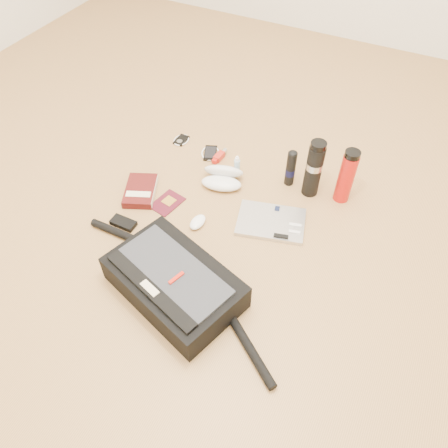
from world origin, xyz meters
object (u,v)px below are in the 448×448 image
object	(u,v)px
messenger_bag	(174,282)
thermos_red	(346,176)
thermos_black	(314,169)
book	(141,191)
laptop	(271,222)

from	to	relation	value
messenger_bag	thermos_red	bearing A→B (deg)	79.58
thermos_black	book	bearing A→B (deg)	-152.64
messenger_bag	book	xyz separation A→B (m)	(-0.41, 0.39, -0.05)
book	thermos_red	bearing A→B (deg)	1.26
book	thermos_black	distance (m)	0.79
messenger_bag	thermos_black	xyz separation A→B (m)	(0.28, 0.74, 0.08)
book	thermos_red	distance (m)	0.92
thermos_black	thermos_red	world-z (taller)	thermos_black
book	thermos_black	size ratio (longest dim) A/B	0.84
laptop	book	xyz separation A→B (m)	(-0.61, -0.10, 0.01)
laptop	thermos_black	size ratio (longest dim) A/B	1.16
book	thermos_red	size ratio (longest dim) A/B	0.89
messenger_bag	thermos_black	size ratio (longest dim) A/B	3.43
laptop	thermos_black	xyz separation A→B (m)	(0.08, 0.26, 0.13)
messenger_bag	book	world-z (taller)	messenger_bag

